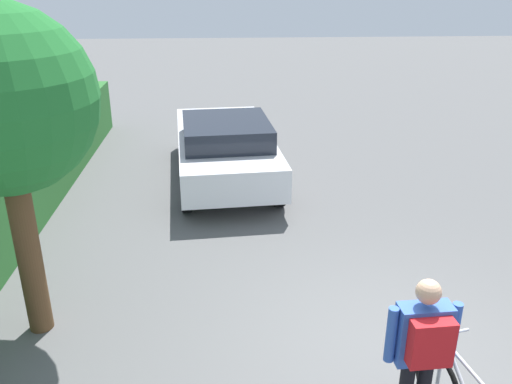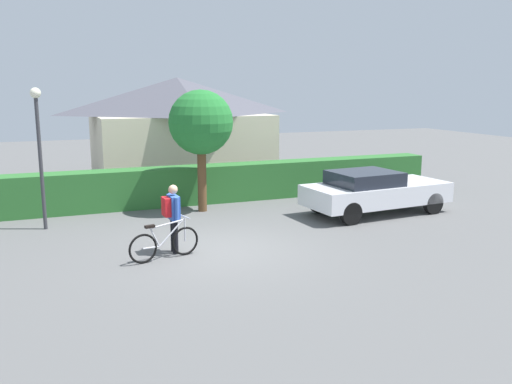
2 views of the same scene
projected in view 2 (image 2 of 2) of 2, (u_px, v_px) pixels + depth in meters
The scene contains 8 objects.
ground_plane at pixel (219, 250), 12.84m from camera, with size 60.00×60.00×0.00m, color #585858.
hedge_row at pixel (170, 186), 17.61m from camera, with size 19.38×0.90×1.25m, color #2C692D.
house_distant at pixel (178, 127), 22.62m from camera, with size 7.11×6.04×4.22m.
parked_car_near at pixel (374, 191), 16.37m from camera, with size 4.63×2.20×1.34m.
bicycle at pixel (165, 243), 12.07m from camera, with size 1.67×0.61×0.93m.
person_rider at pixel (172, 212), 12.44m from camera, with size 0.36×0.65×1.61m.
street_lamp at pixel (39, 138), 14.24m from camera, with size 0.28×0.28×3.81m.
tree_kerbside at pixel (201, 123), 16.33m from camera, with size 1.97×1.97×3.75m.
Camera 2 is at (-3.67, -11.82, 3.82)m, focal length 37.72 mm.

